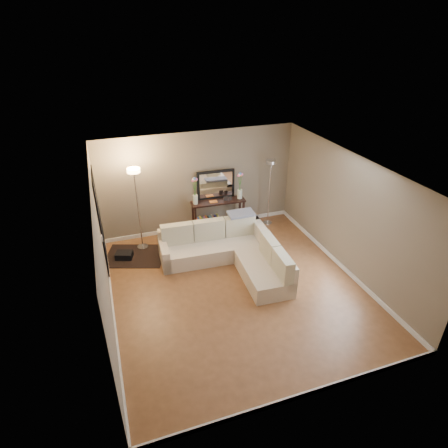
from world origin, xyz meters
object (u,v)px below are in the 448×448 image
object	(u,v)px
sectional_sofa	(231,251)
floor_lamp_unlit	(270,180)
console_table	(215,214)
floor_lamp_lit	(136,193)

from	to	relation	value
sectional_sofa	floor_lamp_unlit	distance (m)	2.37
sectional_sofa	console_table	size ratio (longest dim) A/B	1.78
sectional_sofa	floor_lamp_unlit	bearing A→B (deg)	42.56
console_table	floor_lamp_unlit	xyz separation A→B (m)	(1.47, -0.09, 0.79)
sectional_sofa	floor_lamp_lit	bearing A→B (deg)	143.74
floor_lamp_lit	floor_lamp_unlit	world-z (taller)	floor_lamp_lit
sectional_sofa	console_table	xyz separation A→B (m)	(0.12, 1.56, 0.16)
sectional_sofa	floor_lamp_lit	size ratio (longest dim) A/B	1.22
floor_lamp_unlit	console_table	bearing A→B (deg)	176.59
console_table	floor_lamp_lit	distance (m)	2.18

